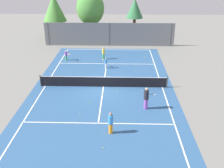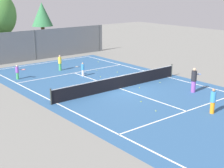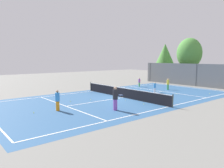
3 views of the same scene
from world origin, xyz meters
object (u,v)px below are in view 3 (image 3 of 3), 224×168
Objects in this scene: tennis_ball_4 at (126,100)px; tennis_ball_5 at (122,96)px; tennis_ball_0 at (34,113)px; tennis_ball_11 at (154,95)px; player_0 at (155,87)px; tennis_ball_10 at (126,95)px; tennis_ball_2 at (91,100)px; tennis_ball_3 at (152,100)px; player_1 at (139,82)px; player_4 at (58,100)px; tennis_ball_9 at (176,94)px; tennis_ball_6 at (210,94)px; player_3 at (168,84)px; tennis_ball_1 at (173,97)px; player_2 at (115,98)px; ball_crate at (128,93)px; tennis_ball_8 at (144,104)px; tennis_ball_7 at (70,101)px.

tennis_ball_5 is (-1.64, 1.03, 0.00)m from tennis_ball_4.
tennis_ball_11 is (0.40, 12.97, 0.00)m from tennis_ball_0.
tennis_ball_4 is at bearing -77.33° from player_0.
tennis_ball_10 is 3.04m from tennis_ball_11.
tennis_ball_10 is 1.00× the size of tennis_ball_11.
tennis_ball_3 is at bearing 51.76° from tennis_ball_2.
player_1 is 10.40m from tennis_ball_4.
player_1 is 18.56× the size of tennis_ball_0.
player_4 is at bearing -85.57° from player_0.
player_0 reaches higher than tennis_ball_2.
tennis_ball_6 is at bearing 51.54° from tennis_ball_9.
player_3 is 5.45m from tennis_ball_1.
player_0 reaches higher than tennis_ball_10.
tennis_ball_1 is 2.26m from tennis_ball_11.
tennis_ball_4 is 1.00× the size of tennis_ball_9.
player_4 is 23.89× the size of tennis_ball_11.
player_0 is 6.05m from tennis_ball_6.
tennis_ball_4 is at bearing 125.68° from player_2.
ball_crate is 5.42m from tennis_ball_9.
player_1 is at bearing 123.12° from tennis_ball_10.
player_0 is 14.28m from tennis_ball_0.
player_1 is 18.56× the size of tennis_ball_11.
tennis_ball_8 is 1.00× the size of tennis_ball_9.
player_0 reaches higher than tennis_ball_6.
tennis_ball_7 is (-6.04, -14.07, 0.00)m from tennis_ball_6.
player_4 reaches higher than tennis_ball_9.
player_2 reaches higher than tennis_ball_10.
tennis_ball_1 is (3.62, -4.02, -0.70)m from player_3.
tennis_ball_8 is (-0.99, -9.70, 0.00)m from tennis_ball_6.
tennis_ball_11 is (0.97, -1.29, -0.59)m from player_0.
player_1 reaches higher than tennis_ball_0.
player_0 is 5.47m from player_1.
player_3 reaches higher than tennis_ball_8.
tennis_ball_4 is (-1.89, -4.91, 0.00)m from tennis_ball_1.
tennis_ball_6 is (5.66, 7.19, -0.15)m from ball_crate.
tennis_ball_2 and tennis_ball_6 have the same top height.
player_2 is 27.76× the size of tennis_ball_2.
tennis_ball_0 is at bearing -120.72° from player_2.
tennis_ball_1 and tennis_ball_5 have the same top height.
tennis_ball_9 is (2.60, 5.75, 0.00)m from tennis_ball_5.
tennis_ball_9 is at bearing 97.82° from player_2.
tennis_ball_11 is (1.65, 2.56, 0.00)m from tennis_ball_10.
tennis_ball_0 is (-0.40, -1.69, -0.77)m from player_4.
player_3 is at bearing 141.52° from tennis_ball_9.
tennis_ball_6 is at bearing 84.20° from tennis_ball_8.
tennis_ball_10 is at bearing -56.88° from player_1.
player_3 is 21.84× the size of tennis_ball_1.
player_3 is (-0.42, 3.10, 0.11)m from player_0.
tennis_ball_6 is at bearing 54.99° from tennis_ball_11.
tennis_ball_0 is at bearing -102.49° from tennis_ball_6.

